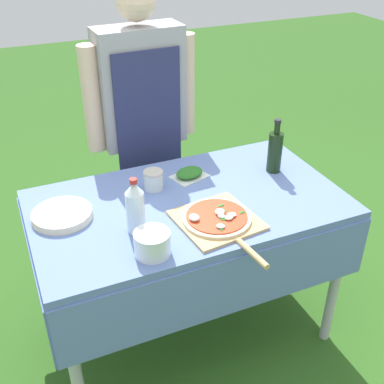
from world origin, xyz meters
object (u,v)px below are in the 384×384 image
at_px(prep_table, 188,219).
at_px(sauce_jar, 154,181).
at_px(oil_bottle, 275,151).
at_px(person_cook, 142,116).
at_px(pizza_on_peel, 218,220).
at_px(water_bottle, 135,207).
at_px(mixing_tub, 152,243).
at_px(plate_stack, 62,215).
at_px(herb_container, 189,173).

distance_m(prep_table, sauce_jar, 0.23).
xyz_separation_m(oil_bottle, sauce_jar, (-0.57, 0.07, -0.07)).
xyz_separation_m(person_cook, pizza_on_peel, (0.03, -0.82, -0.14)).
distance_m(pizza_on_peel, water_bottle, 0.34).
bearing_deg(mixing_tub, plate_stack, 125.82).
distance_m(prep_table, plate_stack, 0.54).
relative_size(oil_bottle, sauce_jar, 2.97).
bearing_deg(oil_bottle, person_cook, 130.65).
distance_m(water_bottle, mixing_tub, 0.17).
height_order(mixing_tub, sauce_jar, mixing_tub).
xyz_separation_m(prep_table, water_bottle, (-0.27, -0.11, 0.21)).
xyz_separation_m(plate_stack, sauce_jar, (0.42, 0.07, 0.02)).
relative_size(prep_table, oil_bottle, 5.16).
height_order(prep_table, person_cook, person_cook).
relative_size(water_bottle, plate_stack, 0.94).
bearing_deg(herb_container, sauce_jar, -170.60).
height_order(oil_bottle, sauce_jar, oil_bottle).
relative_size(pizza_on_peel, herb_container, 2.72).
height_order(person_cook, pizza_on_peel, person_cook).
height_order(pizza_on_peel, oil_bottle, oil_bottle).
xyz_separation_m(mixing_tub, plate_stack, (-0.26, 0.36, -0.03)).
bearing_deg(person_cook, mixing_tub, 71.16).
height_order(herb_container, mixing_tub, mixing_tub).
xyz_separation_m(person_cook, plate_stack, (-0.53, -0.54, -0.13)).
relative_size(mixing_tub, plate_stack, 0.54).
relative_size(herb_container, sauce_jar, 2.09).
xyz_separation_m(water_bottle, sauce_jar, (0.17, 0.27, -0.07)).
distance_m(herb_container, sauce_jar, 0.19).
distance_m(person_cook, pizza_on_peel, 0.83).
bearing_deg(oil_bottle, pizza_on_peel, -146.84).
relative_size(oil_bottle, herb_container, 1.42).
distance_m(person_cook, oil_bottle, 0.71).
height_order(person_cook, oil_bottle, person_cook).
bearing_deg(mixing_tub, herb_container, 53.28).
bearing_deg(pizza_on_peel, herb_container, 77.60).
height_order(person_cook, herb_container, person_cook).
xyz_separation_m(herb_container, sauce_jar, (-0.19, -0.03, 0.02)).
distance_m(person_cook, sauce_jar, 0.50).
height_order(water_bottle, mixing_tub, water_bottle).
distance_m(person_cook, herb_container, 0.46).
bearing_deg(person_cook, oil_bottle, 128.43).
bearing_deg(person_cook, herb_container, 97.42).
distance_m(pizza_on_peel, plate_stack, 0.63).
distance_m(water_bottle, plate_stack, 0.33).
xyz_separation_m(prep_table, oil_bottle, (0.47, 0.08, 0.20)).
bearing_deg(pizza_on_peel, sauce_jar, 106.15).
relative_size(prep_table, plate_stack, 5.46).
xyz_separation_m(oil_bottle, plate_stack, (-0.99, 0.00, -0.09)).
relative_size(prep_table, mixing_tub, 10.03).
height_order(water_bottle, sauce_jar, water_bottle).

